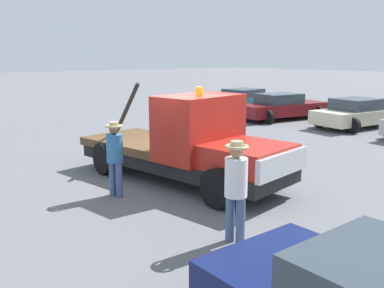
# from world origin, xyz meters

# --- Properties ---
(ground_plane) EXTENTS (160.00, 160.00, 0.00)m
(ground_plane) POSITION_xyz_m (0.00, 0.00, 0.00)
(ground_plane) COLOR slate
(tow_truck) EXTENTS (6.35, 2.99, 2.51)m
(tow_truck) POSITION_xyz_m (0.38, 0.06, 0.96)
(tow_truck) COLOR black
(tow_truck) RESTS_ON ground
(person_near_truck) EXTENTS (0.41, 0.41, 1.83)m
(person_near_truck) POSITION_xyz_m (3.71, -1.59, 1.08)
(person_near_truck) COLOR #475B84
(person_near_truck) RESTS_ON ground
(person_at_hood) EXTENTS (0.39, 0.39, 1.76)m
(person_at_hood) POSITION_xyz_m (0.15, -1.98, 1.04)
(person_at_hood) COLOR #475B84
(person_at_hood) RESTS_ON ground
(parked_car_teal) EXTENTS (2.82, 4.85, 1.34)m
(parked_car_teal) POSITION_xyz_m (-9.00, 11.55, 0.65)
(parked_car_teal) COLOR #196670
(parked_car_teal) RESTS_ON ground
(parked_car_maroon) EXTENTS (2.84, 5.10, 1.34)m
(parked_car_maroon) POSITION_xyz_m (-5.54, 10.70, 0.65)
(parked_car_maroon) COLOR maroon
(parked_car_maroon) RESTS_ON ground
(parked_car_cream) EXTENTS (2.77, 4.79, 1.34)m
(parked_car_cream) POSITION_xyz_m (-1.69, 11.44, 0.65)
(parked_car_cream) COLOR beige
(parked_car_cream) RESTS_ON ground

